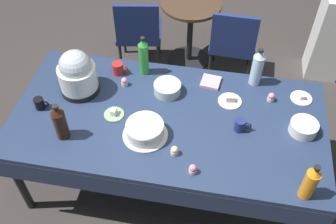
{
  "coord_description": "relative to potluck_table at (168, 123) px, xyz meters",
  "views": [
    {
      "loc": [
        0.33,
        -1.79,
        2.79
      ],
      "look_at": [
        0.0,
        0.0,
        0.8
      ],
      "focal_mm": 41.73,
      "sensor_mm": 36.0,
      "label": 1
    }
  ],
  "objects": [
    {
      "name": "soda_bottle_water",
      "position": [
        0.58,
        0.47,
        0.21
      ],
      "size": [
        0.09,
        0.09,
        0.32
      ],
      "color": "silver",
      "rests_on": "potluck_table"
    },
    {
      "name": "cupcake_berry",
      "position": [
        -0.82,
        0.41,
        0.09
      ],
      "size": [
        0.05,
        0.05,
        0.07
      ],
      "color": "beige",
      "rests_on": "potluck_table"
    },
    {
      "name": "glass_salad_bowl",
      "position": [
        -0.05,
        0.24,
        0.1
      ],
      "size": [
        0.2,
        0.2,
        0.08
      ],
      "primitive_type": "cylinder",
      "color": "#B2C6BC",
      "rests_on": "potluck_table"
    },
    {
      "name": "cupcake_vanilla",
      "position": [
        0.23,
        -0.43,
        0.09
      ],
      "size": [
        0.05,
        0.05,
        0.07
      ],
      "color": "beige",
      "rests_on": "potluck_table"
    },
    {
      "name": "slow_cooker",
      "position": [
        -0.69,
        0.15,
        0.22
      ],
      "size": [
        0.29,
        0.29,
        0.35
      ],
      "color": "black",
      "rests_on": "potluck_table"
    },
    {
      "name": "cupcake_lemon",
      "position": [
        -0.38,
        0.26,
        0.09
      ],
      "size": [
        0.05,
        0.05,
        0.07
      ],
      "color": "beige",
      "rests_on": "potluck_table"
    },
    {
      "name": "round_cafe_table",
      "position": [
        -0.05,
        1.53,
        -0.19
      ],
      "size": [
        0.6,
        0.6,
        0.72
      ],
      "color": "#473323",
      "rests_on": "ground"
    },
    {
      "name": "coffee_mug_navy",
      "position": [
        0.5,
        -0.02,
        0.11
      ],
      "size": [
        0.12,
        0.07,
        0.09
      ],
      "color": "navy",
      "rests_on": "potluck_table"
    },
    {
      "name": "soda_bottle_cola",
      "position": [
        -0.66,
        -0.29,
        0.2
      ],
      "size": [
        0.09,
        0.09,
        0.29
      ],
      "color": "#33190F",
      "rests_on": "potluck_table"
    },
    {
      "name": "cupcake_mint",
      "position": [
        0.1,
        -0.31,
        0.09
      ],
      "size": [
        0.05,
        0.05,
        0.07
      ],
      "color": "beige",
      "rests_on": "potluck_table"
    },
    {
      "name": "soda_bottle_orange_juice",
      "position": [
        0.91,
        -0.46,
        0.19
      ],
      "size": [
        0.08,
        0.08,
        0.29
      ],
      "color": "orange",
      "rests_on": "potluck_table"
    },
    {
      "name": "dessert_plate_cream",
      "position": [
        0.42,
        0.23,
        0.07
      ],
      "size": [
        0.17,
        0.17,
        0.05
      ],
      "color": "beige",
      "rests_on": "potluck_table"
    },
    {
      "name": "coffee_mug_red",
      "position": [
        -0.46,
        0.38,
        0.11
      ],
      "size": [
        0.12,
        0.08,
        0.1
      ],
      "color": "#B2231E",
      "rests_on": "potluck_table"
    },
    {
      "name": "ceramic_snack_bowl",
      "position": [
        0.92,
        0.04,
        0.1
      ],
      "size": [
        0.19,
        0.19,
        0.08
      ],
      "primitive_type": "cylinder",
      "color": "silver",
      "rests_on": "potluck_table"
    },
    {
      "name": "maroon_chair_right",
      "position": [
        0.4,
        1.31,
        -0.2
      ],
      "size": [
        0.45,
        0.45,
        0.85
      ],
      "color": "navy",
      "rests_on": "ground"
    },
    {
      "name": "dessert_plate_sage",
      "position": [
        -0.38,
        -0.05,
        0.07
      ],
      "size": [
        0.14,
        0.14,
        0.05
      ],
      "color": "#8CA87F",
      "rests_on": "potluck_table"
    },
    {
      "name": "dessert_plate_white",
      "position": [
        0.93,
        0.35,
        0.07
      ],
      "size": [
        0.16,
        0.16,
        0.04
      ],
      "color": "white",
      "rests_on": "potluck_table"
    },
    {
      "name": "potluck_table",
      "position": [
        0.0,
        0.0,
        0.0
      ],
      "size": [
        2.2,
        1.1,
        0.75
      ],
      "color": "navy",
      "rests_on": "ground"
    },
    {
      "name": "paper_napkin_stack",
      "position": [
        0.26,
        0.4,
        0.07
      ],
      "size": [
        0.16,
        0.16,
        0.02
      ],
      "primitive_type": "cube",
      "rotation": [
        0.0,
        0.0,
        -0.12
      ],
      "color": "pink",
      "rests_on": "potluck_table"
    },
    {
      "name": "cupcake_cocoa",
      "position": [
        0.71,
        0.29,
        0.09
      ],
      "size": [
        0.05,
        0.05,
        0.07
      ],
      "color": "beige",
      "rests_on": "potluck_table"
    },
    {
      "name": "frosted_layer_cake",
      "position": [
        -0.12,
        -0.19,
        0.12
      ],
      "size": [
        0.31,
        0.31,
        0.11
      ],
      "color": "silver",
      "rests_on": "potluck_table"
    },
    {
      "name": "water_cooler",
      "position": [
        1.34,
        1.6,
        -0.1
      ],
      "size": [
        0.32,
        0.32,
        1.24
      ],
      "color": "silver",
      "rests_on": "ground"
    },
    {
      "name": "ground",
      "position": [
        0.0,
        0.0,
        -0.69
      ],
      "size": [
        9.0,
        9.0,
        0.0
      ],
      "primitive_type": "plane",
      "color": "#383330"
    },
    {
      "name": "maroon_chair_left",
      "position": [
        -0.54,
        1.31,
        -0.2
      ],
      "size": [
        0.51,
        0.51,
        0.85
      ],
      "color": "navy",
      "rests_on": "ground"
    },
    {
      "name": "coffee_mug_black",
      "position": [
        -0.91,
        -0.08,
        0.11
      ],
      "size": [
        0.11,
        0.07,
        0.09
      ],
      "color": "black",
      "rests_on": "potluck_table"
    },
    {
      "name": "soda_bottle_lime_soda",
      "position": [
        -0.27,
        0.43,
        0.22
      ],
      "size": [
        0.07,
        0.07,
        0.33
      ],
      "color": "green",
      "rests_on": "potluck_table"
    }
  ]
}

